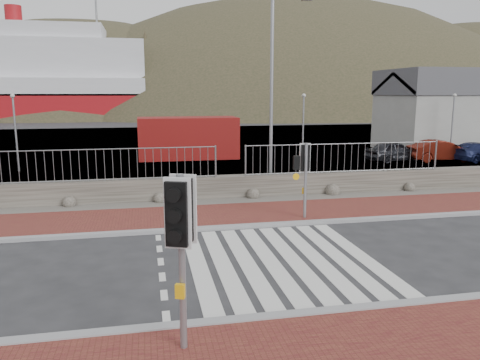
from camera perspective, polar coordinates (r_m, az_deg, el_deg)
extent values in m
plane|color=#28282B|center=(12.02, 5.10, -9.73)|extent=(220.00, 220.00, 0.00)
cube|color=brown|center=(16.17, 0.56, -4.19)|extent=(40.00, 3.00, 0.08)
cube|color=gray|center=(9.40, 10.50, -15.58)|extent=(40.00, 0.25, 0.12)
cube|color=gray|center=(14.76, 1.78, -5.61)|extent=(40.00, 0.25, 0.12)
cube|color=silver|center=(11.62, -5.04, -10.42)|extent=(0.42, 5.60, 0.01)
cube|color=silver|center=(11.70, -2.08, -10.25)|extent=(0.42, 5.60, 0.01)
cube|color=silver|center=(11.80, 0.84, -10.05)|extent=(0.42, 5.60, 0.01)
cube|color=silver|center=(11.94, 3.70, -9.82)|extent=(0.42, 5.60, 0.01)
cube|color=silver|center=(12.10, 6.48, -9.59)|extent=(0.42, 5.60, 0.01)
cube|color=silver|center=(12.29, 9.18, -9.33)|extent=(0.42, 5.60, 0.01)
cube|color=silver|center=(12.51, 11.79, -9.07)|extent=(0.42, 5.60, 0.01)
cube|color=silver|center=(12.75, 14.30, -8.80)|extent=(0.42, 5.60, 0.01)
cube|color=#59544C|center=(18.08, -0.76, -2.63)|extent=(40.00, 1.50, 0.06)
cube|color=#48443B|center=(18.76, -1.22, -0.84)|extent=(40.00, 0.60, 0.90)
cylinder|color=gray|center=(18.13, -16.29, 3.62)|extent=(8.40, 0.04, 0.04)
cylinder|color=gray|center=(18.33, -2.99, 2.22)|extent=(0.07, 0.07, 1.20)
cylinder|color=gray|center=(19.78, 12.70, 4.34)|extent=(8.40, 0.04, 0.04)
cylinder|color=gray|center=(18.55, 0.68, 2.33)|extent=(0.07, 0.07, 1.20)
cylinder|color=gray|center=(21.89, 22.74, 2.78)|extent=(0.07, 0.07, 1.20)
cube|color=#4C4C4F|center=(39.05, -6.63, 4.40)|extent=(120.00, 40.00, 0.50)
cube|color=#3F4C54|center=(73.88, -8.99, 7.24)|extent=(220.00, 50.00, 0.05)
cube|color=silver|center=(80.20, -22.67, 13.26)|extent=(30.00, 12.00, 6.00)
cube|color=silver|center=(80.54, -22.88, 16.09)|extent=(18.00, 10.00, 2.50)
cylinder|color=maroon|center=(81.68, -25.89, 17.56)|extent=(2.40, 2.40, 3.00)
cylinder|color=gray|center=(80.01, -17.14, 19.38)|extent=(0.30, 0.30, 6.00)
cube|color=#9E9E99|center=(38.57, 25.82, 6.33)|extent=(12.00, 6.00, 4.00)
cube|color=#4C4C51|center=(38.52, 26.17, 10.63)|extent=(12.20, 6.20, 1.80)
ellipsoid|color=#2E311D|center=(102.28, -17.75, -3.58)|extent=(106.40, 68.40, 76.00)
ellipsoid|color=#2E311D|center=(108.43, 6.91, -5.63)|extent=(140.00, 90.00, 100.00)
ellipsoid|color=#2E311D|center=(128.25, 26.44, -1.39)|extent=(112.00, 72.00, 80.00)
cylinder|color=gray|center=(7.56, -7.08, -10.36)|extent=(0.12, 0.12, 2.95)
cube|color=#E6A60D|center=(7.70, -7.02, -12.93)|extent=(0.17, 0.13, 0.23)
cube|color=black|center=(7.29, -7.24, -3.77)|extent=(0.49, 0.39, 1.11)
sphere|color=#0CE53F|center=(7.37, -7.19, -6.15)|extent=(0.16, 0.16, 0.16)
cylinder|color=gray|center=(15.51, 7.98, -0.22)|extent=(0.10, 0.10, 2.57)
cube|color=#E6A60D|center=(15.57, 7.95, -1.38)|extent=(0.13, 0.08, 0.20)
cube|color=black|center=(15.39, 8.05, 2.63)|extent=(0.38, 0.23, 0.96)
sphere|color=#0CE53F|center=(15.43, 8.02, 1.62)|extent=(0.14, 0.14, 0.14)
cube|color=black|center=(15.31, 6.89, 2.10)|extent=(0.21, 0.15, 0.46)
cylinder|color=gray|center=(19.58, 3.85, 10.07)|extent=(0.14, 0.14, 7.99)
cube|color=maroon|center=(30.36, -6.35, 5.13)|extent=(6.30, 2.64, 2.62)
imported|color=black|center=(30.33, 18.27, 3.35)|extent=(3.81, 1.99, 1.24)
imported|color=#54140C|center=(31.36, 23.34, 3.30)|extent=(4.11, 1.87, 1.31)
imported|color=#141A40|center=(32.46, 27.06, 3.10)|extent=(4.29, 2.58, 1.16)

